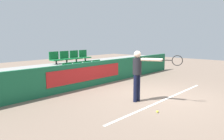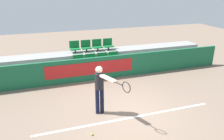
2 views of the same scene
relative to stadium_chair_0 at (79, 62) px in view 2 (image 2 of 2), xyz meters
name	(u,v)px [view 2 (image 2 of 2)]	position (x,y,z in m)	size (l,w,h in m)	color
ground_plane	(125,113)	(0.86, -3.74, -0.70)	(30.00, 30.00, 0.00)	#7A6656
court_baseline	(129,118)	(0.86, -4.05, -0.70)	(5.96, 0.08, 0.01)	white
barrier_wall	(100,68)	(0.85, -0.68, -0.17)	(12.38, 0.14, 1.05)	#19603D
bleacher_tier_front	(98,70)	(0.86, -0.12, -0.48)	(11.98, 0.97, 0.44)	gray
bleacher_tier_middle	(93,60)	(0.86, 0.85, -0.26)	(11.98, 0.97, 0.89)	gray
stadium_chair_0	(79,62)	(0.00, 0.00, 0.00)	(0.49, 0.41, 0.56)	#333333
stadium_chair_1	(91,60)	(0.58, 0.00, 0.00)	(0.49, 0.41, 0.56)	#333333
stadium_chair_2	(103,59)	(1.15, 0.00, 0.00)	(0.49, 0.41, 0.56)	#333333
stadium_chair_3	(114,58)	(1.73, 0.00, 0.00)	(0.49, 0.41, 0.56)	#333333
stadium_chair_4	(75,47)	(0.00, 0.97, 0.44)	(0.49, 0.41, 0.56)	#333333
stadium_chair_5	(86,46)	(0.58, 0.97, 0.44)	(0.49, 0.41, 0.56)	#333333
stadium_chair_6	(97,45)	(1.15, 0.97, 0.44)	(0.49, 0.41, 0.56)	#333333
stadium_chair_7	(108,44)	(1.73, 0.97, 0.44)	(0.49, 0.41, 0.56)	#333333
tennis_player	(101,86)	(0.11, -3.53, 0.31)	(0.68, 1.43, 1.65)	black
tennis_ball	(92,134)	(-0.45, -4.53, -0.67)	(0.07, 0.07, 0.07)	#CCDB33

